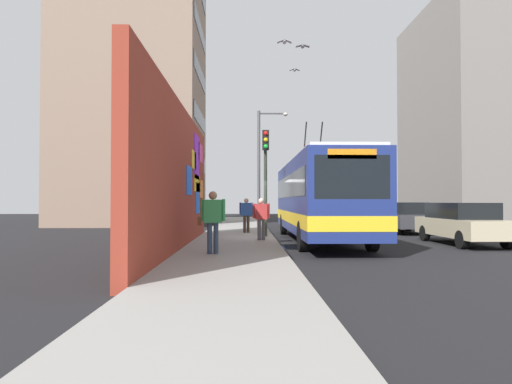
% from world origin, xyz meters
% --- Properties ---
extents(ground_plane, '(80.00, 80.00, 0.00)m').
position_xyz_m(ground_plane, '(0.00, 0.00, 0.00)').
color(ground_plane, black).
extents(sidewalk_slab, '(48.00, 3.20, 0.15)m').
position_xyz_m(sidewalk_slab, '(0.00, 1.60, 0.07)').
color(sidewalk_slab, gray).
rests_on(sidewalk_slab, ground_plane).
extents(graffiti_wall, '(13.69, 0.32, 4.72)m').
position_xyz_m(graffiti_wall, '(-4.11, 3.35, 2.36)').
color(graffiti_wall, maroon).
rests_on(graffiti_wall, ground_plane).
extents(building_far_left, '(8.97, 9.37, 20.67)m').
position_xyz_m(building_far_left, '(13.26, 9.20, 10.34)').
color(building_far_left, gray).
rests_on(building_far_left, ground_plane).
extents(building_far_right, '(12.52, 7.90, 17.14)m').
position_xyz_m(building_far_right, '(16.63, -17.00, 8.57)').
color(building_far_right, gray).
rests_on(building_far_right, ground_plane).
extents(city_bus, '(11.71, 2.54, 5.11)m').
position_xyz_m(city_bus, '(-0.55, -1.80, 1.85)').
color(city_bus, navy).
rests_on(city_bus, ground_plane).
extents(parked_car_champagne, '(4.82, 1.79, 1.58)m').
position_xyz_m(parked_car_champagne, '(-2.00, -7.00, 0.84)').
color(parked_car_champagne, '#C6B793').
rests_on(parked_car_champagne, ground_plane).
extents(parked_car_dark_gray, '(4.77, 1.94, 1.58)m').
position_xyz_m(parked_car_dark_gray, '(4.40, -7.00, 0.84)').
color(parked_car_dark_gray, '#38383D').
rests_on(parked_car_dark_gray, ground_plane).
extents(parked_car_red, '(4.24, 1.93, 1.58)m').
position_xyz_m(parked_car_red, '(9.60, -7.00, 0.83)').
color(parked_car_red, '#B21E19').
rests_on(parked_car_red, ground_plane).
extents(parked_car_silver, '(4.64, 1.76, 1.58)m').
position_xyz_m(parked_car_silver, '(14.89, -7.00, 0.83)').
color(parked_car_silver, '#B7B7BC').
rests_on(parked_car_silver, ground_plane).
extents(pedestrian_near_wall, '(0.24, 0.78, 1.77)m').
position_xyz_m(pedestrian_near_wall, '(-6.12, 2.12, 1.20)').
color(pedestrian_near_wall, '#2D3F59').
rests_on(pedestrian_near_wall, sidewalk_slab).
extents(pedestrian_at_curb, '(0.22, 0.65, 1.60)m').
position_xyz_m(pedestrian_at_curb, '(-1.67, 0.59, 1.08)').
color(pedestrian_at_curb, '#595960').
rests_on(pedestrian_at_curb, sidewalk_slab).
extents(pedestrian_midblock, '(0.22, 0.66, 1.63)m').
position_xyz_m(pedestrian_midblock, '(2.42, 1.17, 1.11)').
color(pedestrian_midblock, '#3F3326').
rests_on(pedestrian_midblock, sidewalk_slab).
extents(traffic_light, '(0.49, 0.28, 4.52)m').
position_xyz_m(traffic_light, '(0.11, 0.35, 3.17)').
color(traffic_light, '#2D382D').
rests_on(traffic_light, sidewalk_slab).
extents(street_lamp, '(0.44, 1.80, 6.78)m').
position_xyz_m(street_lamp, '(7.18, 0.25, 4.04)').
color(street_lamp, '#4C4C51').
rests_on(street_lamp, sidewalk_slab).
extents(flying_pigeons, '(6.77, 1.64, 1.00)m').
position_xyz_m(flying_pigeons, '(0.47, -0.92, 8.02)').
color(flying_pigeons, slate).
extents(curbside_puddle, '(1.95, 1.95, 0.00)m').
position_xyz_m(curbside_puddle, '(-2.75, -0.60, 0.00)').
color(curbside_puddle, black).
rests_on(curbside_puddle, ground_plane).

